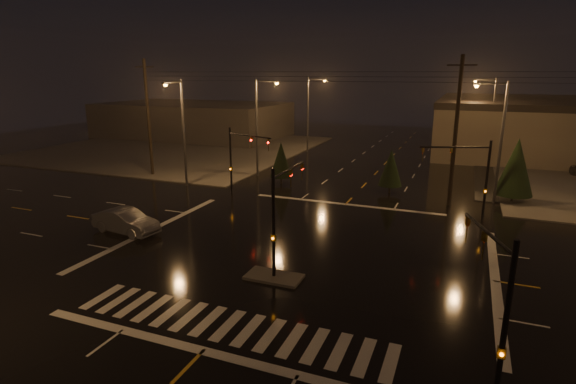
% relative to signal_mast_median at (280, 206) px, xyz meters
% --- Properties ---
extents(ground, '(140.00, 140.00, 0.00)m').
position_rel_signal_mast_median_xyz_m(ground, '(-0.00, 3.07, -3.75)').
color(ground, black).
rests_on(ground, ground).
extents(sidewalk_nw, '(36.00, 36.00, 0.12)m').
position_rel_signal_mast_median_xyz_m(sidewalk_nw, '(-30.00, 33.07, -3.69)').
color(sidewalk_nw, '#4C4944').
rests_on(sidewalk_nw, ground).
extents(median_island, '(3.00, 1.60, 0.15)m').
position_rel_signal_mast_median_xyz_m(median_island, '(-0.00, -0.93, -3.68)').
color(median_island, '#4C4944').
rests_on(median_island, ground).
extents(crosswalk, '(15.00, 2.60, 0.01)m').
position_rel_signal_mast_median_xyz_m(crosswalk, '(-0.00, -5.93, -3.75)').
color(crosswalk, beige).
rests_on(crosswalk, ground).
extents(stop_bar_near, '(16.00, 0.50, 0.01)m').
position_rel_signal_mast_median_xyz_m(stop_bar_near, '(-0.00, -7.93, -3.75)').
color(stop_bar_near, beige).
rests_on(stop_bar_near, ground).
extents(stop_bar_far, '(16.00, 0.50, 0.01)m').
position_rel_signal_mast_median_xyz_m(stop_bar_far, '(-0.00, 14.07, -3.75)').
color(stop_bar_far, beige).
rests_on(stop_bar_far, ground).
extents(commercial_block, '(30.00, 18.00, 5.60)m').
position_rel_signal_mast_median_xyz_m(commercial_block, '(-35.00, 45.07, -0.95)').
color(commercial_block, '#433E3B').
rests_on(commercial_block, ground).
extents(signal_mast_median, '(0.25, 4.59, 6.00)m').
position_rel_signal_mast_median_xyz_m(signal_mast_median, '(0.00, 0.00, 0.00)').
color(signal_mast_median, black).
rests_on(signal_mast_median, ground).
extents(signal_mast_ne, '(4.84, 1.86, 6.00)m').
position_rel_signal_mast_median_xyz_m(signal_mast_ne, '(9.50, 13.21, 0.04)').
color(signal_mast_ne, black).
rests_on(signal_mast_ne, ground).
extents(signal_mast_nw, '(4.84, 1.86, 6.00)m').
position_rel_signal_mast_median_xyz_m(signal_mast_nw, '(-9.50, 13.21, 0.04)').
color(signal_mast_nw, black).
rests_on(signal_mast_nw, ground).
extents(signal_mast_se, '(1.55, 3.87, 6.00)m').
position_rel_signal_mast_median_xyz_m(signal_mast_se, '(10.23, -6.68, -0.04)').
color(signal_mast_se, black).
rests_on(signal_mast_se, ground).
extents(streetlight_1, '(2.77, 0.32, 10.00)m').
position_rel_signal_mast_median_xyz_m(streetlight_1, '(-11.18, 21.07, 2.05)').
color(streetlight_1, '#38383A').
rests_on(streetlight_1, ground).
extents(streetlight_2, '(2.77, 0.32, 10.00)m').
position_rel_signal_mast_median_xyz_m(streetlight_2, '(-11.18, 37.07, 2.05)').
color(streetlight_2, '#38383A').
rests_on(streetlight_2, ground).
extents(streetlight_3, '(2.77, 0.32, 10.00)m').
position_rel_signal_mast_median_xyz_m(streetlight_3, '(11.18, 19.07, 2.05)').
color(streetlight_3, '#38383A').
rests_on(streetlight_3, ground).
extents(streetlight_4, '(2.77, 0.32, 10.00)m').
position_rel_signal_mast_median_xyz_m(streetlight_4, '(11.18, 39.07, 2.05)').
color(streetlight_4, '#38383A').
rests_on(streetlight_4, ground).
extents(streetlight_5, '(0.32, 2.77, 10.00)m').
position_rel_signal_mast_median_xyz_m(streetlight_5, '(-16.00, 14.26, 2.05)').
color(streetlight_5, '#38383A').
rests_on(streetlight_5, ground).
extents(utility_pole_0, '(2.20, 0.32, 12.00)m').
position_rel_signal_mast_median_xyz_m(utility_pole_0, '(-22.00, 17.07, 2.38)').
color(utility_pole_0, black).
rests_on(utility_pole_0, ground).
extents(utility_pole_1, '(2.20, 0.32, 12.00)m').
position_rel_signal_mast_median_xyz_m(utility_pole_1, '(8.00, 17.07, 2.38)').
color(utility_pole_1, black).
rests_on(utility_pole_1, ground).
extents(conifer_0, '(3.05, 3.05, 5.47)m').
position_rel_signal_mast_median_xyz_m(conifer_0, '(12.90, 19.84, -0.67)').
color(conifer_0, black).
rests_on(conifer_0, ground).
extents(conifer_3, '(2.18, 2.18, 4.11)m').
position_rel_signal_mast_median_xyz_m(conifer_3, '(-7.79, 18.72, -1.35)').
color(conifer_3, black).
rests_on(conifer_3, ground).
extents(conifer_4, '(2.12, 2.12, 4.02)m').
position_rel_signal_mast_median_xyz_m(conifer_4, '(2.76, 19.15, -1.39)').
color(conifer_4, black).
rests_on(conifer_4, ground).
extents(car_crossing, '(5.13, 2.32, 1.63)m').
position_rel_signal_mast_median_xyz_m(car_crossing, '(-12.23, 1.79, -2.94)').
color(car_crossing, slate).
rests_on(car_crossing, ground).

